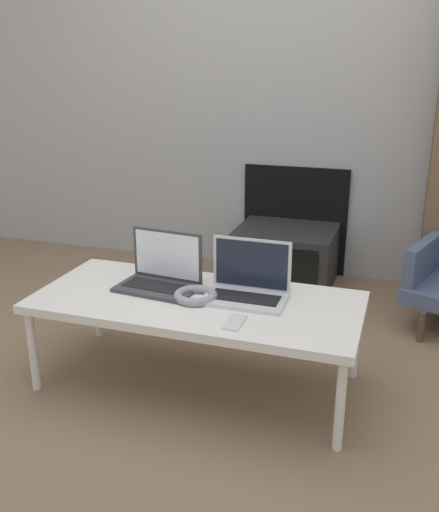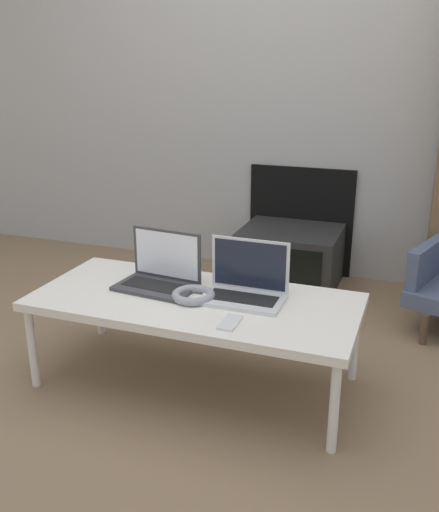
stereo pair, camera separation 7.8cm
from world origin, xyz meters
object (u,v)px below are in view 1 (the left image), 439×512
at_px(tv, 285,257).
at_px(laptop_left, 161,274).
at_px(phone, 234,322).
at_px(headphones, 195,295).
at_px(laptop_right, 247,285).

bearing_deg(tv, laptop_left, -104.06).
bearing_deg(phone, headphones, 142.95).
distance_m(laptop_left, tv, 1.26).
xyz_separation_m(laptop_left, headphones, (0.19, -0.09, -0.04)).
bearing_deg(phone, laptop_left, 148.33).
bearing_deg(phone, tv, 94.48).
distance_m(laptop_left, phone, 0.49).
xyz_separation_m(laptop_right, phone, (0.02, -0.26, -0.05)).
distance_m(laptop_right, phone, 0.26).
bearing_deg(headphones, laptop_right, 23.70).
height_order(laptop_left, tv, laptop_left).
bearing_deg(headphones, tv, 85.18).
bearing_deg(laptop_right, headphones, -156.46).
bearing_deg(laptop_left, phone, -26.15).
xyz_separation_m(headphones, tv, (0.11, 1.28, -0.24)).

